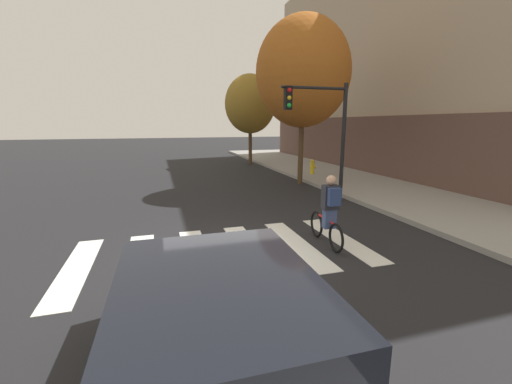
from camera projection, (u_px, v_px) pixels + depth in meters
name	position (u px, v px, depth m)	size (l,w,h in m)	color
ground_plane	(222.00, 252.00, 7.24)	(120.00, 120.00, 0.00)	black
sidewalk	(509.00, 217.00, 9.70)	(6.50, 50.00, 0.15)	gray
crosswalk_stripes	(224.00, 252.00, 7.25)	(6.50, 3.27, 0.01)	silver
sedan_near	(218.00, 350.00, 2.93)	(2.22, 4.63, 1.59)	#B7B7BC
cyclist	(329.00, 211.00, 7.47)	(0.37, 1.71, 1.69)	black
traffic_light_near	(323.00, 122.00, 11.23)	(2.47, 0.28, 4.20)	black
fire_hydrant	(312.00, 167.00, 17.44)	(0.33, 0.22, 0.78)	gold
street_tree_near	(303.00, 72.00, 14.37)	(4.19, 4.19, 7.46)	#4C3823
street_tree_mid	(250.00, 104.00, 21.85)	(3.41, 3.41, 6.07)	#4C3823
corner_building	(466.00, 66.00, 20.81)	(16.38, 23.75, 12.93)	brown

